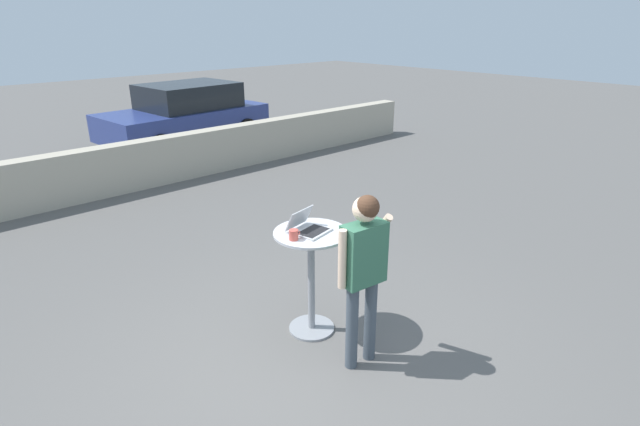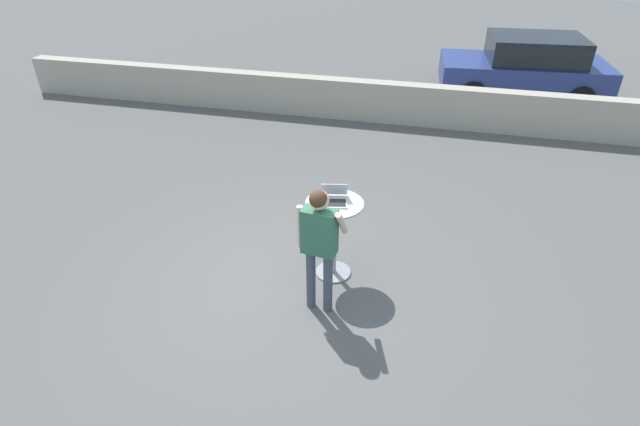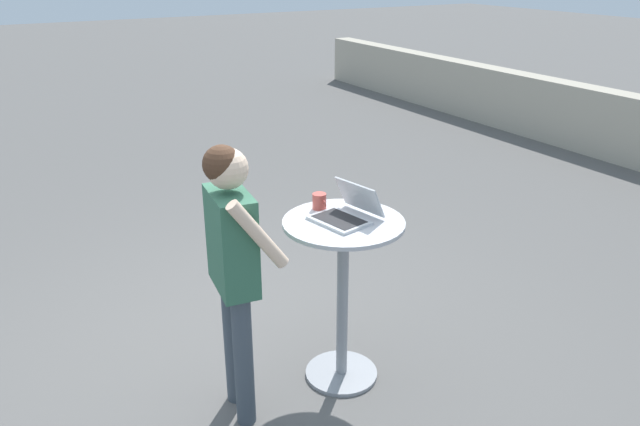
# 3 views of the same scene
# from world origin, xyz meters

# --- Properties ---
(ground_plane) EXTENTS (50.00, 50.00, 0.00)m
(ground_plane) POSITION_xyz_m (0.00, 0.00, 0.00)
(ground_plane) COLOR #5B5956
(cafe_table) EXTENTS (0.72, 0.72, 1.08)m
(cafe_table) POSITION_xyz_m (0.56, 0.43, 0.71)
(cafe_table) COLOR gray
(cafe_table) RESTS_ON ground_plane
(laptop) EXTENTS (0.39, 0.39, 0.21)m
(laptop) POSITION_xyz_m (0.55, 0.46, 1.13)
(laptop) COLOR #B7BABF
(laptop) RESTS_ON cafe_table
(coffee_mug) EXTENTS (0.12, 0.09, 0.10)m
(coffee_mug) POSITION_xyz_m (0.32, 0.40, 1.13)
(coffee_mug) COLOR #C14C42
(coffee_mug) RESTS_ON cafe_table
(standing_person) EXTENTS (0.55, 0.33, 1.63)m
(standing_person) POSITION_xyz_m (0.54, -0.26, 1.03)
(standing_person) COLOR #424C56
(standing_person) RESTS_ON ground_plane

